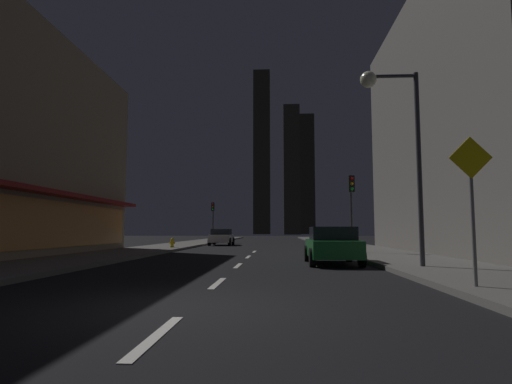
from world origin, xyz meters
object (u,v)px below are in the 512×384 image
(fire_hydrant_far_left, at_px, (172,243))
(traffic_light_far_left, at_px, (213,213))
(car_parked_far, at_px, (222,237))
(traffic_light_near_right, at_px, (352,196))
(street_lamp_right, at_px, (393,119))
(car_parked_near, at_px, (332,245))
(pedestrian_crossing_sign, at_px, (472,197))

(fire_hydrant_far_left, bearing_deg, traffic_light_far_left, 88.51)
(car_parked_far, relative_size, traffic_light_near_right, 1.01)
(car_parked_far, height_order, street_lamp_right, street_lamp_right)
(traffic_light_near_right, height_order, street_lamp_right, street_lamp_right)
(car_parked_near, distance_m, car_parked_far, 22.05)
(traffic_light_near_right, distance_m, street_lamp_right, 9.14)
(car_parked_near, height_order, fire_hydrant_far_left, car_parked_near)
(traffic_light_near_right, xyz_separation_m, pedestrian_crossing_sign, (0.10, -13.96, -1.18))
(car_parked_near, height_order, pedestrian_crossing_sign, pedestrian_crossing_sign)
(car_parked_near, bearing_deg, traffic_light_far_left, 108.17)
(car_parked_far, height_order, pedestrian_crossing_sign, pedestrian_crossing_sign)
(traffic_light_far_left, bearing_deg, pedestrian_crossing_sign, -72.55)
(street_lamp_right, bearing_deg, traffic_light_near_right, 89.23)
(car_parked_far, relative_size, pedestrian_crossing_sign, 1.34)
(car_parked_near, bearing_deg, street_lamp_right, -55.22)
(traffic_light_near_right, height_order, traffic_light_far_left, same)
(car_parked_near, relative_size, street_lamp_right, 0.64)
(street_lamp_right, bearing_deg, car_parked_near, 124.78)
(fire_hydrant_far_left, relative_size, street_lamp_right, 0.10)
(street_lamp_right, bearing_deg, fire_hydrant_far_left, 127.14)
(car_parked_far, xyz_separation_m, traffic_light_far_left, (-1.90, 6.89, 2.45))
(car_parked_near, xyz_separation_m, fire_hydrant_far_left, (-9.50, 12.33, -0.29))
(car_parked_near, xyz_separation_m, traffic_light_far_left, (-9.10, 27.73, 2.45))
(traffic_light_far_left, bearing_deg, car_parked_near, -71.83)
(fire_hydrant_far_left, height_order, pedestrian_crossing_sign, pedestrian_crossing_sign)
(fire_hydrant_far_left, xyz_separation_m, pedestrian_crossing_sign, (11.50, -19.91, 1.56))
(fire_hydrant_far_left, relative_size, pedestrian_crossing_sign, 0.21)
(car_parked_far, relative_size, street_lamp_right, 0.64)
(car_parked_far, bearing_deg, street_lamp_right, -69.01)
(car_parked_far, distance_m, pedestrian_crossing_sign, 29.90)
(traffic_light_far_left, height_order, pedestrian_crossing_sign, traffic_light_far_left)
(traffic_light_far_left, xyz_separation_m, pedestrian_crossing_sign, (11.10, -35.31, -1.18))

